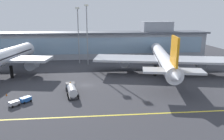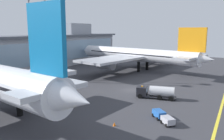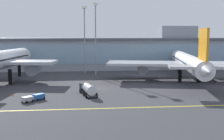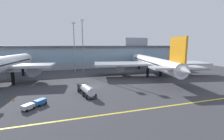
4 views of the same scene
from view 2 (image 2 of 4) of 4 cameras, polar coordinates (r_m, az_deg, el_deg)
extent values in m
plane|color=#38383D|center=(60.82, 4.73, -5.02)|extent=(180.00, 180.00, 0.00)
cube|color=yellow|center=(55.77, 25.90, -7.41)|extent=(144.00, 0.50, 0.01)
cube|color=#9399A3|center=(89.25, -23.47, 3.17)|extent=(124.15, 12.00, 12.75)
cube|color=#84A3BC|center=(84.46, -21.00, 3.43)|extent=(119.19, 0.20, 8.16)
cube|color=#4C515B|center=(88.79, -23.77, 7.51)|extent=(127.15, 14.00, 0.80)
cube|color=#9399A3|center=(116.33, -9.51, 9.90)|extent=(16.00, 10.00, 6.00)
cylinder|color=black|center=(45.82, -22.17, -7.83)|extent=(1.10, 1.10, 4.58)
cone|color=silver|center=(28.17, -10.20, -7.00)|extent=(5.74, 6.94, 4.87)
cylinder|color=#999EA8|center=(51.90, -19.24, -3.43)|extent=(4.69, 5.51, 4.01)
cube|color=#0F6BA8|center=(30.33, -16.12, 7.45)|extent=(1.69, 6.92, 9.16)
cube|color=#B7BAC1|center=(31.29, -15.53, -4.67)|extent=(11.08, 5.71, 0.73)
cylinder|color=black|center=(86.62, 6.67, 0.81)|extent=(1.10, 1.10, 3.94)
cylinder|color=black|center=(91.52, 8.74, 1.25)|extent=(1.10, 1.10, 3.94)
cylinder|color=black|center=(103.80, -3.35, 2.39)|extent=(1.10, 1.10, 3.94)
cylinder|color=white|center=(90.81, 5.60, 3.92)|extent=(14.99, 51.73, 4.92)
cone|color=white|center=(108.80, -6.30, 4.91)|extent=(5.45, 5.26, 4.67)
cone|color=white|center=(78.31, 22.36, 2.51)|extent=(5.16, 6.13, 4.18)
cube|color=#84A3BC|center=(106.17, -4.99, 5.27)|extent=(4.30, 4.10, 1.48)
cube|color=black|center=(90.77, 5.61, 4.15)|extent=(13.42, 43.62, 0.39)
cube|color=#B7BAC1|center=(90.87, 5.60, 3.53)|extent=(53.63, 22.44, 0.79)
cylinder|color=#999EA8|center=(80.95, -1.49, 1.39)|extent=(4.70, 7.28, 3.44)
cylinder|color=#999EA8|center=(104.27, 9.38, 3.20)|extent=(4.70, 7.28, 3.44)
cube|color=orange|center=(79.48, 19.33, 7.16)|extent=(2.41, 9.25, 7.87)
cube|color=#B7BAC1|center=(79.90, 19.10, 3.11)|extent=(17.50, 8.87, 0.63)
cylinder|color=black|center=(53.71, 6.99, -6.49)|extent=(0.51, 1.14, 1.10)
cylinder|color=black|center=(56.17, 7.49, -5.76)|extent=(0.51, 1.14, 1.10)
cylinder|color=black|center=(53.11, 11.79, -6.83)|extent=(0.51, 1.14, 1.10)
cylinder|color=black|center=(55.59, 12.08, -6.07)|extent=(0.51, 1.14, 1.10)
cylinder|color=black|center=(52.93, 14.52, -7.00)|extent=(0.51, 1.14, 1.10)
cylinder|color=black|center=(55.42, 14.69, -6.23)|extent=(0.51, 1.14, 1.10)
cube|color=#2D2D33|center=(54.39, 11.75, -6.53)|extent=(3.81, 7.88, 0.30)
cube|color=black|center=(54.67, 7.55, -5.28)|extent=(3.02, 2.81, 2.20)
cube|color=#84A3BC|center=(54.54, 7.56, -4.79)|extent=(2.93, 2.88, 0.88)
cylinder|color=silver|center=(53.99, 12.37, -5.24)|extent=(3.37, 5.93, 2.30)
cube|color=orange|center=(54.36, 7.58, -4.04)|extent=(0.30, 0.40, 0.20)
cylinder|color=black|center=(43.37, 10.16, -11.02)|extent=(0.56, 0.57, 0.60)
cylinder|color=black|center=(44.03, 11.93, -10.75)|extent=(0.56, 0.57, 0.60)
cylinder|color=black|center=(41.87, 11.30, -11.84)|extent=(0.56, 0.57, 0.60)
cylinder|color=black|center=(42.56, 13.12, -11.54)|extent=(0.56, 0.57, 0.60)
cube|color=#235BB2|center=(42.75, 11.65, -10.59)|extent=(2.88, 2.91, 1.10)
cylinder|color=black|center=(40.78, 12.21, -12.49)|extent=(0.55, 0.56, 0.60)
cylinder|color=black|center=(41.48, 14.07, -12.16)|extent=(0.55, 0.56, 0.60)
cylinder|color=black|center=(39.44, 13.41, -13.34)|extent=(0.55, 0.56, 0.60)
cylinder|color=black|center=(40.17, 15.32, -12.98)|extent=(0.55, 0.56, 0.60)
cube|color=#A8A8B2|center=(40.27, 13.78, -12.08)|extent=(2.74, 2.77, 1.00)
cube|color=#2D2D33|center=(41.60, 12.69, -11.82)|extent=(0.49, 0.50, 0.08)
cylinder|color=gray|center=(76.25, -16.06, 7.51)|extent=(0.44, 0.44, 25.82)
cylinder|color=gray|center=(75.35, -19.57, 6.88)|extent=(0.44, 0.44, 24.72)
cone|color=orange|center=(38.95, 0.60, -13.36)|extent=(0.48, 0.48, 0.60)
camera|label=1|loc=(69.38, 66.49, 9.18)|focal=33.52mm
camera|label=3|loc=(73.73, 78.86, 1.22)|focal=47.31mm
camera|label=4|loc=(51.16, 60.09, 2.96)|focal=24.75mm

